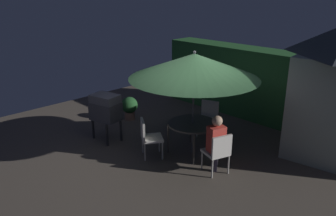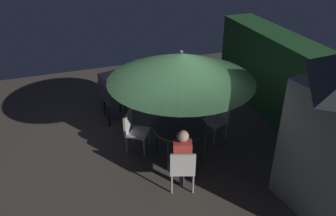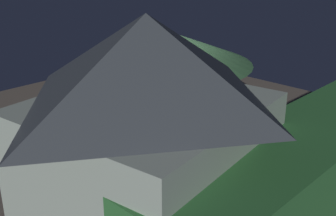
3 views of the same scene
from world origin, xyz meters
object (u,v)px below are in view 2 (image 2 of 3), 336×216
at_px(patio_umbrella, 181,67).
at_px(bbq_grill, 113,89).
at_px(person_in_red, 182,153).
at_px(chair_toward_hedge, 134,129).
at_px(chair_far_side, 217,117).
at_px(patio_table, 180,129).
at_px(potted_plant_by_shed, 155,86).
at_px(chair_near_shed, 182,167).

relative_size(patio_umbrella, bbq_grill, 2.40).
bearing_deg(person_in_red, chair_toward_hedge, -159.66).
height_order(patio_umbrella, chair_far_side, patio_umbrella).
bearing_deg(patio_umbrella, chair_far_side, 111.03).
xyz_separation_m(patio_table, bbq_grill, (-2.01, -1.00, 0.16)).
relative_size(bbq_grill, chair_toward_hedge, 1.33).
relative_size(bbq_grill, person_in_red, 0.95).
relative_size(bbq_grill, potted_plant_by_shed, 1.77).
bearing_deg(potted_plant_by_shed, chair_near_shed, -9.75).
distance_m(patio_table, chair_near_shed, 1.07).
height_order(bbq_grill, person_in_red, person_in_red).
xyz_separation_m(patio_table, chair_far_side, (-0.42, 1.09, -0.17)).
distance_m(patio_umbrella, chair_near_shed, 1.89).
distance_m(bbq_grill, chair_toward_hedge, 1.49).
distance_m(patio_table, chair_far_side, 1.18).
xyz_separation_m(patio_table, potted_plant_by_shed, (-2.75, 0.31, -0.30)).
xyz_separation_m(bbq_grill, chair_near_shed, (3.02, 0.67, -0.33)).
bearing_deg(chair_far_side, potted_plant_by_shed, -161.43).
bearing_deg(potted_plant_by_shed, bbq_grill, -60.75).
bearing_deg(person_in_red, bbq_grill, -166.65).
bearing_deg(chair_near_shed, patio_umbrella, 161.51).
height_order(chair_near_shed, potted_plant_by_shed, chair_near_shed).
bearing_deg(bbq_grill, chair_far_side, 52.76).
xyz_separation_m(patio_table, chair_near_shed, (1.00, -0.34, -0.17)).
xyz_separation_m(patio_umbrella, chair_near_shed, (1.00, -0.34, -1.57)).
relative_size(chair_near_shed, chair_far_side, 1.00).
xyz_separation_m(chair_toward_hedge, potted_plant_by_shed, (-2.18, 1.17, -0.14)).
relative_size(patio_table, chair_toward_hedge, 1.27).
distance_m(chair_near_shed, chair_far_side, 2.02).
bearing_deg(chair_near_shed, bbq_grill, -167.49).
bearing_deg(patio_umbrella, potted_plant_by_shed, 173.58).
xyz_separation_m(patio_table, chair_toward_hedge, (-0.57, -0.86, -0.17)).
distance_m(chair_far_side, potted_plant_by_shed, 2.46).
relative_size(patio_umbrella, person_in_red, 2.29).
height_order(patio_table, chair_near_shed, chair_near_shed).
relative_size(patio_umbrella, chair_far_side, 3.20).
height_order(patio_umbrella, bbq_grill, patio_umbrella).
xyz_separation_m(patio_umbrella, chair_toward_hedge, (-0.57, -0.86, -1.57)).
relative_size(potted_plant_by_shed, person_in_red, 0.54).
distance_m(patio_umbrella, chair_far_side, 1.95).
bearing_deg(patio_umbrella, chair_near_shed, -18.49).
xyz_separation_m(chair_toward_hedge, person_in_red, (1.49, 0.55, 0.26)).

